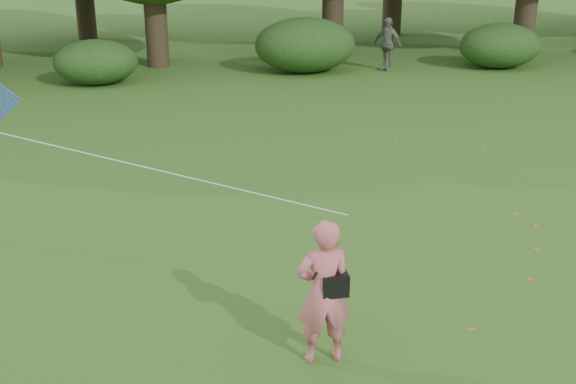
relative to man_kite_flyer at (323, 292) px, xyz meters
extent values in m
plane|color=#265114|center=(0.52, -0.37, -0.88)|extent=(100.00, 100.00, 0.00)
imported|color=#D0626C|center=(0.00, 0.00, 0.00)|extent=(0.65, 0.43, 1.76)
imported|color=slate|center=(6.41, 17.31, 0.04)|extent=(1.04, 1.11, 1.84)
cube|color=black|center=(0.12, -0.03, 0.11)|extent=(0.30, 0.20, 0.26)
cylinder|color=black|center=(0.00, -0.04, 0.44)|extent=(0.33, 0.14, 0.47)
cylinder|color=white|center=(-2.12, 0.45, 1.53)|extent=(4.75, 1.01, 1.20)
cylinder|color=#3A2D1E|center=(-1.48, 19.63, 0.70)|extent=(0.80, 0.80, 3.15)
cylinder|color=#3A2D1E|center=(5.52, 21.63, 0.96)|extent=(0.86, 0.86, 3.67)
cylinder|color=#3A2D1E|center=(12.52, 19.13, 0.84)|extent=(0.83, 0.83, 3.43)
ellipsoid|color=#264919|center=(-3.48, 16.73, -0.17)|extent=(2.66, 2.09, 1.42)
ellipsoid|color=#264919|center=(3.52, 17.53, 0.06)|extent=(3.50, 2.75, 1.88)
ellipsoid|color=#264919|center=(10.52, 17.03, -0.09)|extent=(2.94, 2.31, 1.58)
cube|color=olive|center=(4.47, 3.23, -0.87)|extent=(0.13, 0.14, 0.01)
cube|color=olive|center=(5.65, 7.78, -0.87)|extent=(0.14, 0.11, 0.01)
cube|color=olive|center=(1.99, 0.30, -0.87)|extent=(0.13, 0.10, 0.01)
cube|color=olive|center=(3.85, 8.72, -0.87)|extent=(0.11, 0.14, 0.01)
cube|color=olive|center=(3.39, 1.43, -0.87)|extent=(0.10, 0.13, 0.01)
cube|color=olive|center=(2.14, 11.23, -0.87)|extent=(0.13, 0.09, 0.01)
cube|color=olive|center=(3.99, 2.35, -0.87)|extent=(0.13, 0.14, 0.01)
cube|color=olive|center=(4.41, 3.78, -0.87)|extent=(0.14, 0.11, 0.01)
camera|label=1|loc=(-1.74, -7.02, 3.85)|focal=45.00mm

